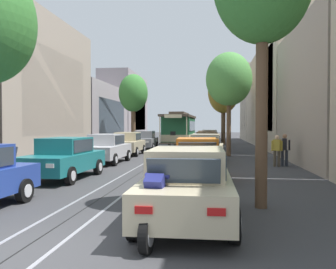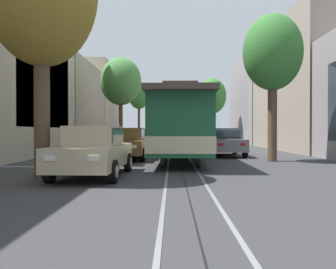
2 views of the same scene
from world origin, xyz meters
TOP-DOWN VIEW (x-y plane):
  - ground_plane at (0.00, 21.80)m, footprint 160.00×160.00m
  - trolley_track_rails at (0.00, 25.25)m, footprint 1.14×62.50m
  - building_facade_left at (-9.90, 23.27)m, footprint 5.63×54.20m
  - building_facade_right at (9.99, 26.97)m, footprint 5.78×54.20m
  - parked_car_teal_second_left at (-2.56, 8.08)m, footprint 2.12×4.41m
  - parked_car_silver_mid_left at (-2.65, 13.87)m, footprint 2.05×4.38m
  - parked_car_beige_fourth_left at (-2.75, 19.24)m, footprint 2.05×4.38m
  - parked_car_grey_fifth_left at (-2.63, 24.93)m, footprint 2.07×4.39m
  - parked_car_beige_near_right at (2.61, 2.42)m, footprint 2.03×4.37m
  - parked_car_orange_second_right at (2.55, 8.47)m, footprint 2.14×4.42m
  - parked_car_beige_mid_right at (2.78, 14.73)m, footprint 2.13×4.42m
  - parked_car_brown_fourth_right at (2.76, 21.44)m, footprint 2.08×4.40m
  - parked_car_brown_fifth_right at (2.60, 27.28)m, footprint 2.01×4.36m
  - parked_car_beige_sixth_right at (2.83, 33.64)m, footprint 2.06×4.39m
  - street_tree_kerb_left_second at (-4.37, 28.29)m, footprint 2.78×2.55m
  - street_tree_kerb_right_second at (4.20, 19.09)m, footprint 3.06×2.88m
  - street_tree_kerb_right_mid at (4.28, 34.10)m, footprint 3.35×3.43m
  - cable_car_trolley at (-0.00, 28.98)m, footprint 2.76×9.17m
  - motorcycle_with_rider at (2.16, 1.17)m, footprint 0.60×1.99m
  - pedestrian_on_left_pavement at (6.32, 13.25)m, footprint 0.55×0.38m
  - pedestrian_on_right_pavement at (6.73, 13.43)m, footprint 0.55×0.40m

SIDE VIEW (x-z plane):
  - ground_plane at x=0.00m, z-range 0.00..0.00m
  - trolley_track_rails at x=0.00m, z-range 0.00..0.01m
  - motorcycle_with_rider at x=2.16m, z-range -0.04..1.33m
  - parked_car_teal_second_left at x=-2.56m, z-range 0.01..1.59m
  - parked_car_silver_mid_left at x=-2.65m, z-range 0.01..1.59m
  - parked_car_beige_fourth_left at x=-2.75m, z-range 0.01..1.59m
  - parked_car_grey_fifth_left at x=-2.63m, z-range 0.01..1.59m
  - parked_car_beige_near_right at x=2.61m, z-range 0.01..1.59m
  - parked_car_orange_second_right at x=2.55m, z-range 0.01..1.59m
  - parked_car_beige_mid_right at x=2.78m, z-range 0.01..1.59m
  - parked_car_brown_fourth_right at x=2.76m, z-range 0.01..1.59m
  - parked_car_brown_fifth_right at x=2.60m, z-range 0.01..1.59m
  - parked_car_beige_sixth_right at x=2.83m, z-range 0.01..1.59m
  - pedestrian_on_left_pavement at x=6.32m, z-range 0.10..1.69m
  - pedestrian_on_right_pavement at x=6.73m, z-range 0.10..1.73m
  - cable_car_trolley at x=0.00m, z-range 0.02..3.30m
  - building_facade_left at x=-9.90m, z-range -0.47..9.50m
  - building_facade_right at x=9.99m, z-range -0.70..10.19m
  - street_tree_kerb_left_second at x=-4.37m, z-range 1.58..8.51m
  - street_tree_kerb_right_second at x=4.20m, z-range 1.65..8.58m
  - street_tree_kerb_right_mid at x=4.28m, z-range 1.63..9.74m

